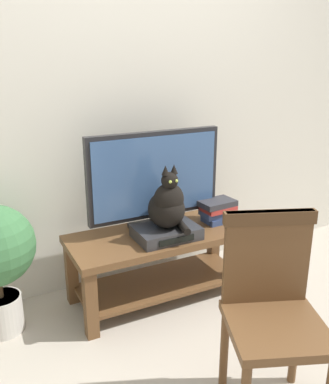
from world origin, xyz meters
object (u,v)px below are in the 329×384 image
Objects in this scene: tv_stand at (161,253)px; cat at (168,205)px; media_box at (166,232)px; tv at (155,178)px; wooden_chair at (272,301)px; book_stack at (217,210)px.

tv_stand is 0.38m from cat.
media_box is (-0.00, -0.08, 0.18)m from tv_stand.
tv is 0.22m from cat.
tv_stand is at bearing -90.02° from tv.
cat reaches higher than wooden_chair.
cat is (-0.00, -0.10, 0.37)m from tv_stand.
tv_stand is 3.06× the size of media_box.
book_stack is (0.39, 1.01, 0.02)m from wooden_chair.
tv is at bearing 88.57° from media_box.
tv is (0.00, 0.08, 0.48)m from tv_stand.
book_stack is (0.43, -0.00, 0.23)m from tv_stand.
media_box is 0.19m from cat.
tv is 3.51× the size of book_stack.
wooden_chair is at bearing -87.45° from media_box.
media_box is 0.44m from book_stack.
tv_stand is at bearing 87.18° from media_box.
tv is at bearing 168.66° from book_stack.
tv is 0.51m from book_stack.
cat is at bearing 92.50° from wooden_chair.
wooden_chair is at bearing -87.50° from cat.
wooden_chair reaches higher than tv_stand.
tv reaches higher than book_stack.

